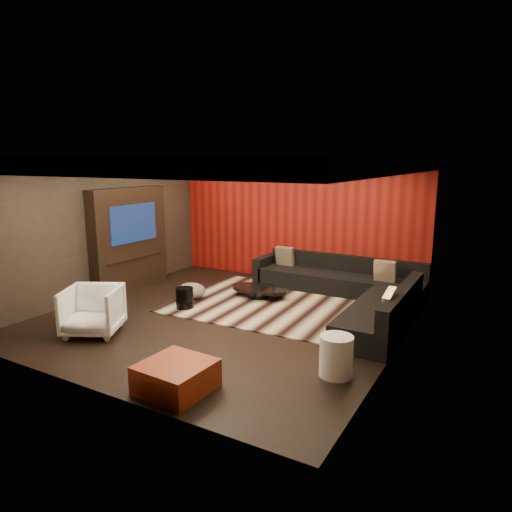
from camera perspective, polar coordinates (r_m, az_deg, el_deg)
The scene contains 26 objects.
floor at distance 8.27m, azimuth -3.89°, elevation -7.74°, with size 6.00×6.00×0.02m, color black.
ceiling at distance 7.79m, azimuth -4.19°, elevation 12.18°, with size 6.00×6.00×0.02m, color silver.
wall_back at distance 10.52m, azimuth 5.07°, elevation 4.39°, with size 6.00×0.02×2.80m, color black.
wall_left at distance 9.88m, azimuth -18.78°, elevation 3.32°, with size 0.02×6.00×2.80m, color black.
wall_right at distance 6.76m, azimuth 17.76°, elevation -0.35°, with size 0.02×6.00×2.80m, color black.
red_feature_wall at distance 10.49m, azimuth 4.98°, elevation 4.37°, with size 5.98×0.05×2.78m, color #6B0C0A.
soffit_back at distance 10.15m, azimuth 4.46°, elevation 11.43°, with size 6.00×0.60×0.22m, color silver.
soffit_front at distance 5.74m, azimuth -19.52°, elevation 10.45°, with size 6.00×0.60×0.22m, color silver.
soffit_left at distance 9.56m, azimuth -18.04°, elevation 10.87°, with size 0.60×4.80×0.22m, color silver.
soffit_right at distance 6.69m, azimuth 15.83°, elevation 10.79°, with size 0.60×4.80×0.22m, color silver.
cove_back at distance 9.85m, azimuth 3.60°, elevation 10.91°, with size 4.80×0.08×0.04m, color #FFD899.
cove_front at distance 5.98m, azimuth -16.98°, elevation 9.78°, with size 4.80×0.08×0.04m, color #FFD899.
cove_left at distance 9.31m, azimuth -16.56°, elevation 10.39°, with size 0.08×4.80×0.04m, color #FFD899.
cove_right at distance 6.78m, azimuth 12.96°, elevation 10.19°, with size 0.08×4.80×0.04m, color #FFD899.
tv_surround at distance 10.22m, azimuth -15.57°, elevation 2.07°, with size 0.30×2.00×2.20m, color black.
tv_screen at distance 10.05m, azimuth -15.03°, elevation 3.97°, with size 0.04×1.30×0.80m, color black.
tv_shelf at distance 10.18m, azimuth -14.81°, elevation -0.21°, with size 0.04×1.60×0.04m, color black.
rug at distance 8.94m, azimuth 3.16°, elevation -6.09°, with size 4.00×3.00×0.02m, color #C3AF8F.
coffee_table at distance 9.35m, azimuth 0.41°, elevation -4.53°, with size 1.20×1.20×0.20m, color black.
drum_stool at distance 8.77m, azimuth -8.92°, elevation -5.18°, with size 0.33×0.33×0.39m, color black.
striped_pouf at distance 9.31m, azimuth -8.14°, elevation -4.35°, with size 0.58×0.58×0.32m, color #C4B698.
white_side_table at distance 6.15m, azimuth 9.99°, elevation -12.21°, with size 0.44×0.44×0.55m, color white.
orange_ottoman at distance 5.84m, azimuth -9.95°, elevation -14.64°, with size 0.80×0.80×0.36m, color maroon.
armchair at distance 7.86m, azimuth -19.75°, elevation -6.43°, with size 0.84×0.86×0.78m, color white.
sectional_sofa at distance 9.10m, azimuth 11.91°, elevation -4.35°, with size 3.65×3.50×0.75m.
throw_pillows at distance 8.95m, azimuth 11.25°, elevation -2.21°, with size 3.22×2.80×0.50m.
Camera 1 is at (4.32, -6.49, 2.77)m, focal length 32.00 mm.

